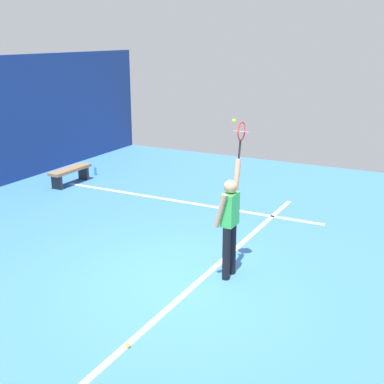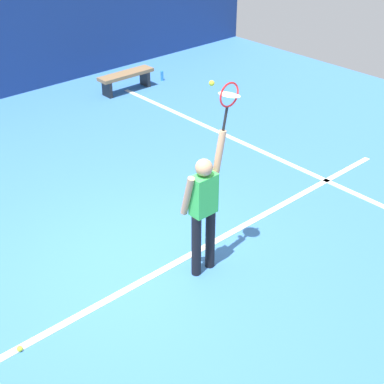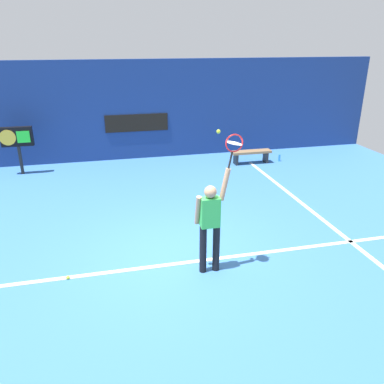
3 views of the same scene
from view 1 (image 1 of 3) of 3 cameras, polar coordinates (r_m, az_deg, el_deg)
ground_plane at (r=8.84m, az=-1.41°, el=-9.56°), size 18.00×18.00×0.00m
court_baseline at (r=8.70m, az=0.49°, el=-9.97°), size 10.00×0.10×0.01m
court_sideline at (r=12.79m, az=-1.11°, el=-1.07°), size 0.10×7.00×0.01m
tennis_player at (r=8.60m, az=4.13°, el=-3.05°), size 0.60×0.31×1.99m
tennis_racket at (r=8.59m, az=5.39°, el=6.38°), size 0.37×0.27×0.62m
tennis_ball at (r=8.31m, az=4.60°, el=7.73°), size 0.07×0.07×0.07m
court_bench at (r=14.61m, az=-13.13°, el=2.12°), size 1.40×0.36×0.45m
water_bottle at (r=15.47m, az=-10.50°, el=2.25°), size 0.07×0.07×0.24m
spare_ball at (r=7.15m, az=-7.02°, el=-16.26°), size 0.07×0.07×0.07m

